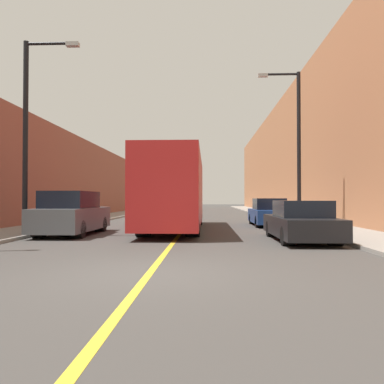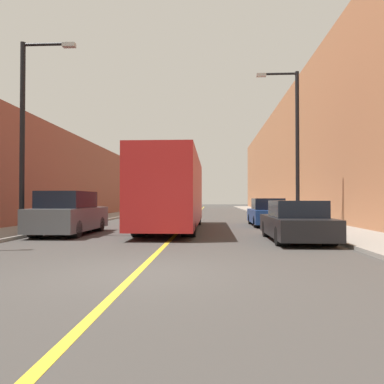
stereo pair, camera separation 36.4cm
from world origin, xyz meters
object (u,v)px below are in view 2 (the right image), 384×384
at_px(street_lamp_left, 27,125).
at_px(street_lamp_right, 294,139).
at_px(parked_suv_left, 69,214).
at_px(bus, 173,191).
at_px(car_right_mid, 267,214).
at_px(car_right_near, 296,223).

height_order(street_lamp_left, street_lamp_right, street_lamp_right).
relative_size(parked_suv_left, street_lamp_right, 0.60).
distance_m(bus, street_lamp_left, 7.08).
distance_m(bus, parked_suv_left, 5.03).
xyz_separation_m(car_right_mid, street_lamp_right, (1.22, -1.29, 3.94)).
bearing_deg(bus, parked_suv_left, -146.63).
distance_m(parked_suv_left, car_right_mid, 10.65).
relative_size(car_right_near, street_lamp_left, 0.62).
bearing_deg(car_right_near, bus, 136.08).
xyz_separation_m(bus, parked_suv_left, (-4.11, -2.71, -1.03)).
xyz_separation_m(bus, street_lamp_left, (-5.42, -3.80, 2.53)).
bearing_deg(street_lamp_left, parked_suv_left, 39.90).
height_order(bus, street_lamp_right, street_lamp_right).
height_order(parked_suv_left, street_lamp_left, street_lamp_left).
xyz_separation_m(bus, street_lamp_right, (6.19, 1.55, 2.75)).
height_order(bus, street_lamp_left, street_lamp_left).
bearing_deg(car_right_near, street_lamp_left, 175.05).
relative_size(car_right_mid, street_lamp_left, 0.59).
bearing_deg(car_right_near, street_lamp_right, 78.05).
xyz_separation_m(car_right_near, car_right_mid, (0.10, 7.53, 0.04)).
distance_m(bus, car_right_near, 6.87).
xyz_separation_m(parked_suv_left, street_lamp_right, (10.30, 4.26, 3.79)).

